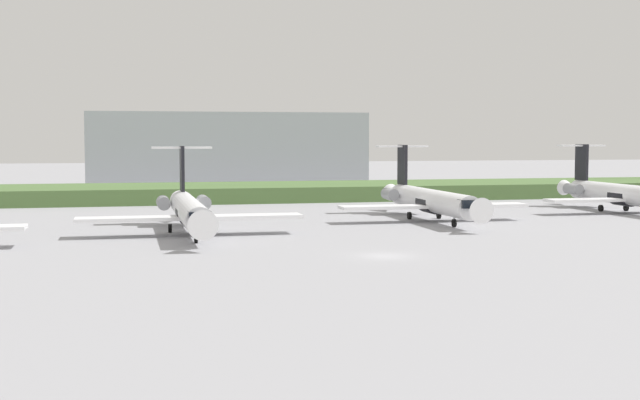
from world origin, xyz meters
TOP-DOWN VIEW (x-y plane):
  - ground_plane at (0.00, 30.00)m, footprint 500.00×500.00m
  - grass_berm at (0.00, 68.84)m, footprint 320.00×20.00m
  - regional_jet_third at (-14.80, 20.59)m, footprint 22.81×31.00m
  - regional_jet_fourth at (14.49, 28.99)m, footprint 22.81×31.00m
  - regional_jet_fifth at (43.28, 33.88)m, footprint 22.81×31.00m
  - distant_hangar at (-1.49, 102.20)m, footprint 53.10×20.50m

SIDE VIEW (x-z plane):
  - ground_plane at x=0.00m, z-range 0.00..0.00m
  - grass_berm at x=0.00m, z-range 0.00..2.40m
  - regional_jet_third at x=-14.80m, z-range -1.96..7.04m
  - regional_jet_fourth at x=14.49m, z-range -1.96..7.04m
  - regional_jet_fifth at x=43.28m, z-range -1.96..7.04m
  - distant_hangar at x=-1.49m, z-range 0.00..14.73m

